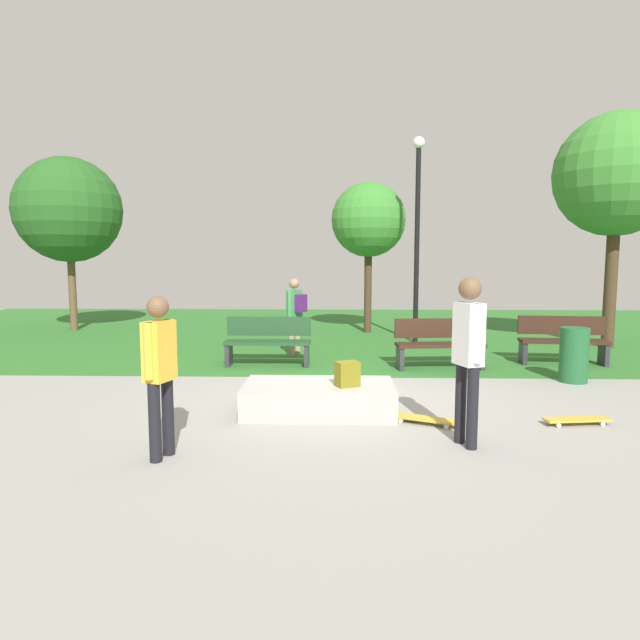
# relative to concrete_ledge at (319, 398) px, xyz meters

# --- Properties ---
(ground_plane) EXTENTS (28.00, 28.00, 0.00)m
(ground_plane) POSITION_rel_concrete_ledge_xyz_m (0.29, 0.68, -0.19)
(ground_plane) COLOR gray
(grass_lawn) EXTENTS (26.60, 12.53, 0.01)m
(grass_lawn) POSITION_rel_concrete_ledge_xyz_m (0.29, 8.42, -0.19)
(grass_lawn) COLOR #2D6B28
(grass_lawn) RESTS_ON ground_plane
(concrete_ledge) EXTENTS (1.96, 1.05, 0.39)m
(concrete_ledge) POSITION_rel_concrete_ledge_xyz_m (0.00, 0.00, 0.00)
(concrete_ledge) COLOR #A8A59E
(concrete_ledge) RESTS_ON ground_plane
(backpack_on_ledge) EXTENTS (0.34, 0.30, 0.32)m
(backpack_on_ledge) POSITION_rel_concrete_ledge_xyz_m (0.37, -0.14, 0.35)
(backpack_on_ledge) COLOR olive
(backpack_on_ledge) RESTS_ON concrete_ledge
(skater_performing_trick) EXTENTS (0.29, 0.41, 1.65)m
(skater_performing_trick) POSITION_rel_concrete_ledge_xyz_m (-1.54, -1.69, 0.77)
(skater_performing_trick) COLOR black
(skater_performing_trick) RESTS_ON ground_plane
(skater_watching) EXTENTS (0.30, 0.41, 1.82)m
(skater_watching) POSITION_rel_concrete_ledge_xyz_m (1.63, -1.23, 0.89)
(skater_watching) COLOR black
(skater_watching) RESTS_ON ground_plane
(skateboard_by_ledge) EXTENTS (0.81, 0.51, 0.08)m
(skateboard_by_ledge) POSITION_rel_concrete_ledge_xyz_m (1.31, -0.46, -0.13)
(skateboard_by_ledge) COLOR gold
(skateboard_by_ledge) RESTS_ON ground_plane
(skateboard_spare) EXTENTS (0.82, 0.30, 0.08)m
(skateboard_spare) POSITION_rel_concrete_ledge_xyz_m (3.16, -0.43, -0.13)
(skateboard_spare) COLOR gold
(skateboard_spare) RESTS_ON ground_plane
(park_bench_near_lamppost) EXTENTS (1.60, 0.48, 0.91)m
(park_bench_near_lamppost) POSITION_rel_concrete_ledge_xyz_m (-1.06, 3.19, 0.29)
(park_bench_near_lamppost) COLOR #1E4223
(park_bench_near_lamppost) RESTS_ON ground_plane
(park_bench_far_right) EXTENTS (1.64, 0.62, 0.91)m
(park_bench_far_right) POSITION_rel_concrete_ledge_xyz_m (4.56, 3.51, 0.29)
(park_bench_far_right) COLOR #331E14
(park_bench_far_right) RESTS_ON ground_plane
(park_bench_center_lawn) EXTENTS (1.63, 0.60, 0.91)m
(park_bench_center_lawn) POSITION_rel_concrete_ledge_xyz_m (2.12, 3.00, 0.29)
(park_bench_center_lawn) COLOR #331E14
(park_bench_center_lawn) RESTS_ON ground_plane
(tree_broad_elm) EXTENTS (2.88, 2.88, 4.78)m
(tree_broad_elm) POSITION_rel_concrete_ledge_xyz_m (-7.17, 8.16, 3.14)
(tree_broad_elm) COLOR brown
(tree_broad_elm) RESTS_ON grass_lawn
(tree_tall_oak) EXTENTS (1.99, 1.99, 4.04)m
(tree_tall_oak) POSITION_rel_concrete_ledge_xyz_m (1.08, 7.94, 2.83)
(tree_tall_oak) COLOR #42301E
(tree_tall_oak) RESTS_ON grass_lawn
(tree_leaning_ash) EXTENTS (2.71, 2.71, 5.21)m
(tree_leaning_ash) POSITION_rel_concrete_ledge_xyz_m (6.41, 5.55, 3.64)
(tree_leaning_ash) COLOR #42301E
(tree_leaning_ash) RESTS_ON grass_lawn
(lamp_post) EXTENTS (0.28, 0.28, 4.84)m
(lamp_post) POSITION_rel_concrete_ledge_xyz_m (2.14, 6.22, 2.70)
(lamp_post) COLOR black
(lamp_post) RESTS_ON ground_plane
(trash_bin) EXTENTS (0.45, 0.45, 0.90)m
(trash_bin) POSITION_rel_concrete_ledge_xyz_m (4.11, 1.95, 0.25)
(trash_bin) COLOR #1E592D
(trash_bin) RESTS_ON ground_plane
(pedestrian_with_backpack) EXTENTS (0.44, 0.43, 1.61)m
(pedestrian_with_backpack) POSITION_rel_concrete_ledge_xyz_m (-0.62, 4.24, 0.77)
(pedestrian_with_backpack) COLOR tan
(pedestrian_with_backpack) RESTS_ON ground_plane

